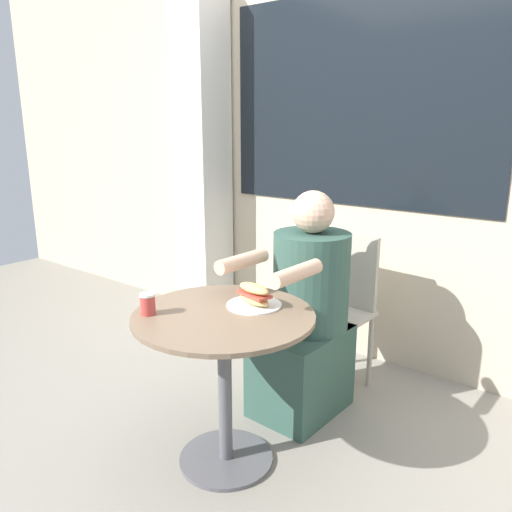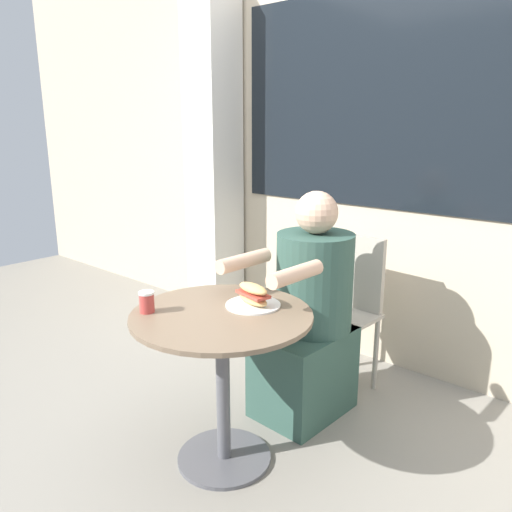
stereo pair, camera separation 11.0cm
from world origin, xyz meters
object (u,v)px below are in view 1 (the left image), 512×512
object	(u,v)px
cafe_table	(224,354)
drink_cup	(148,304)
diner_chair	(340,297)
seated_diner	(305,321)
sandwich_on_plate	(254,297)

from	to	relation	value
cafe_table	drink_cup	size ratio (longest dim) A/B	8.48
diner_chair	seated_diner	distance (m)	0.35
sandwich_on_plate	drink_cup	xyz separation A→B (m)	(-0.28, -0.35, 0.01)
sandwich_on_plate	drink_cup	world-z (taller)	sandwich_on_plate
seated_diner	sandwich_on_plate	bearing A→B (deg)	93.43
diner_chair	cafe_table	bearing A→B (deg)	89.87
cafe_table	diner_chair	distance (m)	0.94
cafe_table	diner_chair	size ratio (longest dim) A/B	0.87
drink_cup	seated_diner	bearing A→B (deg)	70.60
cafe_table	seated_diner	xyz separation A→B (m)	(0.04, 0.58, -0.03)
diner_chair	seated_diner	xyz separation A→B (m)	(-0.01, -0.35, -0.03)
sandwich_on_plate	seated_diner	bearing A→B (deg)	91.02
cafe_table	sandwich_on_plate	distance (m)	0.27
diner_chair	sandwich_on_plate	size ratio (longest dim) A/B	3.66
seated_diner	sandwich_on_plate	distance (m)	0.50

